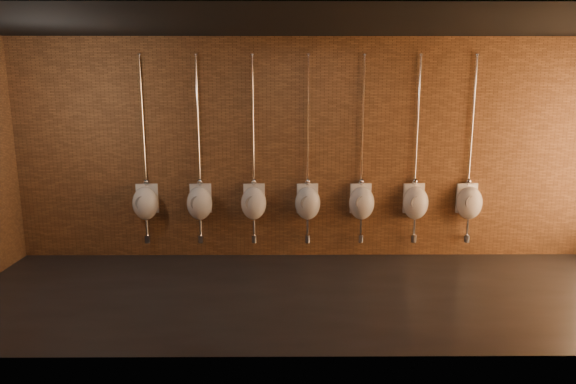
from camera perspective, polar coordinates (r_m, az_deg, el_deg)
name	(u,v)px	position (r m, az deg, el deg)	size (l,w,h in m)	color
ground	(312,294)	(6.46, 2.65, -11.24)	(8.50, 8.50, 0.00)	black
room_shell	(313,131)	(5.97, 2.83, 6.84)	(8.54, 3.04, 3.22)	black
urinal_0	(146,202)	(7.77, -15.55, -1.07)	(0.42, 0.38, 2.72)	white
urinal_1	(200,202)	(7.60, -9.79, -1.09)	(0.42, 0.38, 2.72)	white
urinal_2	(254,202)	(7.51, -3.83, -1.09)	(0.42, 0.38, 2.72)	white
urinal_3	(308,202)	(7.50, 2.20, -1.09)	(0.42, 0.38, 2.72)	white
urinal_4	(362,202)	(7.58, 8.17, -1.07)	(0.42, 0.38, 2.72)	white
urinal_5	(415,202)	(7.74, 13.97, -1.04)	(0.42, 0.38, 2.72)	white
urinal_6	(469,201)	(7.97, 19.48, -1.00)	(0.42, 0.38, 2.72)	white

